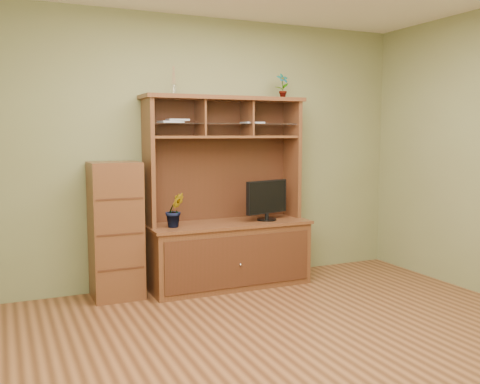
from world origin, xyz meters
TOP-DOWN VIEW (x-y plane):
  - room at (0.00, 0.00)m, footprint 4.54×4.04m
  - media_hutch at (0.15, 1.73)m, footprint 1.66×0.61m
  - monitor at (0.55, 1.65)m, footprint 0.51×0.20m
  - orchid_plant at (-0.43, 1.65)m, footprint 0.18×0.15m
  - top_plant at (0.81, 1.80)m, footprint 0.14×0.10m
  - reed_diffuser at (-0.37, 1.80)m, footprint 0.05×0.05m
  - magazines at (-0.11, 1.81)m, footprint 1.10×0.19m
  - side_cabinet at (-0.96, 1.78)m, footprint 0.46×0.42m

SIDE VIEW (x-z plane):
  - media_hutch at x=0.15m, z-range -0.43..1.47m
  - side_cabinet at x=-0.96m, z-range 0.00..1.27m
  - orchid_plant at x=-0.43m, z-range 0.65..0.98m
  - monitor at x=0.55m, z-range 0.66..1.07m
  - room at x=0.00m, z-range -0.02..2.72m
  - magazines at x=-0.11m, z-range 1.63..1.67m
  - reed_diffuser at x=-0.37m, z-range 1.87..2.14m
  - top_plant at x=0.81m, z-range 1.90..2.16m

